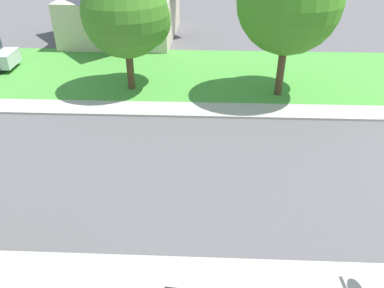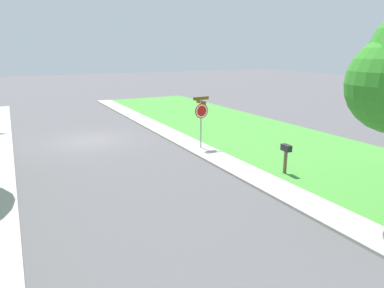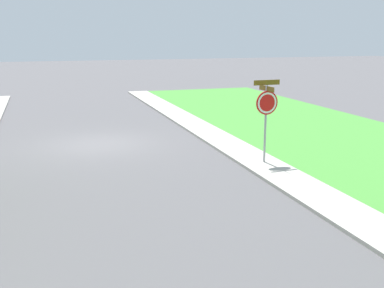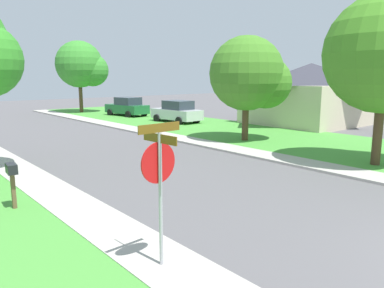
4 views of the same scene
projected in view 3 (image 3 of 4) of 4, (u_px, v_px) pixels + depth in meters
The scene contains 2 objects.
ground_plane at pixel (99, 144), 18.51m from camera, with size 120.00×120.00×0.00m, color #565456.
stop_sign_far_corner at pixel (266, 108), 15.18m from camera, with size 0.92×0.92×2.77m.
Camera 3 is at (2.02, 18.28, 4.20)m, focal length 44.62 mm.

